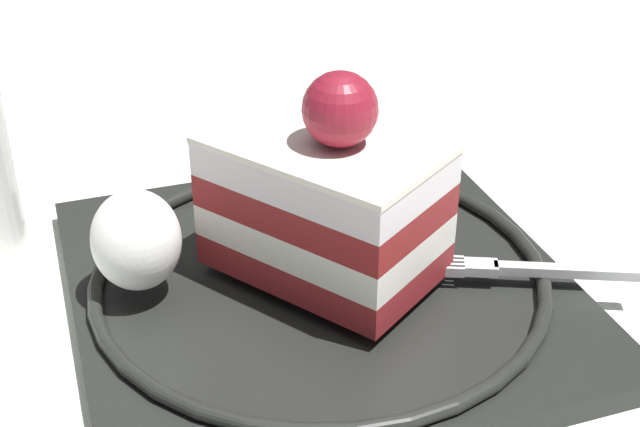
# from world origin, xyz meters

# --- Properties ---
(ground_plane) EXTENTS (2.40, 2.40, 0.00)m
(ground_plane) POSITION_xyz_m (0.00, 0.00, 0.00)
(ground_plane) COLOR silver
(dessert_plate) EXTENTS (0.25, 0.25, 0.02)m
(dessert_plate) POSITION_xyz_m (0.03, 0.01, 0.01)
(dessert_plate) COLOR black
(dessert_plate) RESTS_ON ground_plane
(cake_slice) EXTENTS (0.11, 0.12, 0.10)m
(cake_slice) POSITION_xyz_m (0.03, 0.00, 0.06)
(cake_slice) COLOR maroon
(cake_slice) RESTS_ON dessert_plate
(whipped_cream_dollop) EXTENTS (0.04, 0.04, 0.05)m
(whipped_cream_dollop) POSITION_xyz_m (-0.06, 0.02, 0.04)
(whipped_cream_dollop) COLOR white
(whipped_cream_dollop) RESTS_ON dessert_plate
(fork) EXTENTS (0.10, 0.06, 0.00)m
(fork) POSITION_xyz_m (0.11, -0.04, 0.02)
(fork) COLOR silver
(fork) RESTS_ON dessert_plate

